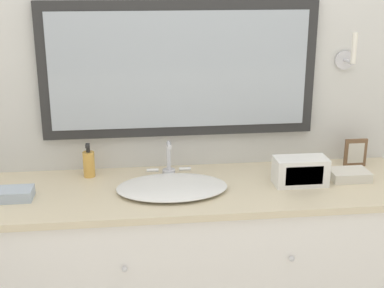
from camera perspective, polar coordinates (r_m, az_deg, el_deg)
wall_back at (r=2.54m, az=-0.00°, el=6.26°), size 8.00×0.18×2.55m
vanity_counter at (r=2.56m, az=0.88°, el=-13.80°), size 1.95×0.58×0.89m
sink_basin at (r=2.32m, az=-2.15°, el=-4.51°), size 0.48×0.37×0.17m
soap_bottle at (r=2.50m, az=-10.94°, el=-2.04°), size 0.05×0.05×0.16m
appliance_box at (r=2.41m, az=11.50°, el=-2.87°), size 0.23×0.12×0.12m
picture_frame at (r=2.70m, az=17.04°, el=-0.90°), size 0.11×0.01×0.14m
hand_towel_near_sink at (r=2.34m, az=-18.43°, el=-5.09°), size 0.15×0.11×0.04m
hand_towel_far_corner at (r=2.53m, az=16.39°, el=-3.18°), size 0.17×0.13×0.04m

